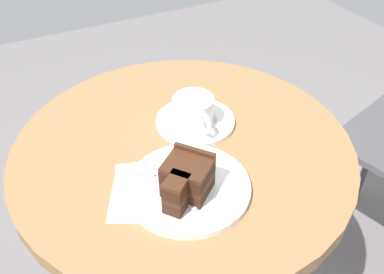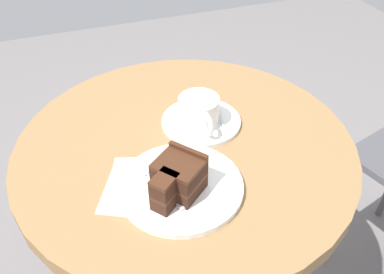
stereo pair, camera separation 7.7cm
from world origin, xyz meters
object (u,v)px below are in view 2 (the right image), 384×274
object	(u,v)px
teaspoon	(223,124)
cake_slice	(177,178)
saucer	(201,121)
coffee_cup	(199,111)
cake_plate	(181,186)
fork	(155,179)
napkin	(144,185)

from	to	relation	value
teaspoon	cake_slice	xyz separation A→B (m)	(0.15, -0.15, 0.03)
saucer	coffee_cup	bearing A→B (deg)	-44.53
teaspoon	cake_plate	xyz separation A→B (m)	(0.13, -0.14, -0.01)
cake_slice	teaspoon	bearing A→B (deg)	135.07
fork	cake_slice	bearing A→B (deg)	-159.28
saucer	teaspoon	distance (m)	0.05
saucer	cake_slice	distance (m)	0.22
coffee_cup	cake_plate	bearing A→B (deg)	-30.66
cake_plate	fork	distance (m)	0.05
coffee_cup	saucer	bearing A→B (deg)	135.47
saucer	napkin	distance (m)	0.21
teaspoon	cake_slice	bearing A→B (deg)	-30.69
cake_slice	fork	size ratio (longest dim) A/B	0.79
fork	saucer	bearing A→B (deg)	-60.32
saucer	coffee_cup	xyz separation A→B (m)	(0.01, -0.01, 0.04)
teaspoon	fork	distance (m)	0.21
napkin	teaspoon	bearing A→B (deg)	117.87
teaspoon	napkin	bearing A→B (deg)	-47.89
cake_plate	teaspoon	bearing A→B (deg)	134.27
saucer	cake_plate	world-z (taller)	cake_plate
saucer	cake_plate	xyz separation A→B (m)	(0.17, -0.10, 0.00)
teaspoon	fork	xyz separation A→B (m)	(0.11, -0.18, 0.00)
coffee_cup	napkin	xyz separation A→B (m)	(0.13, -0.15, -0.04)
cake_slice	fork	world-z (taller)	cake_slice
cake_plate	napkin	distance (m)	0.07
saucer	napkin	size ratio (longest dim) A/B	0.92
saucer	cake_plate	size ratio (longest dim) A/B	0.76
cake_plate	fork	xyz separation A→B (m)	(-0.02, -0.04, 0.01)
fork	coffee_cup	bearing A→B (deg)	-60.34
saucer	cake_slice	xyz separation A→B (m)	(0.18, -0.11, 0.04)
teaspoon	cake_slice	distance (m)	0.21
fork	napkin	world-z (taller)	fork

